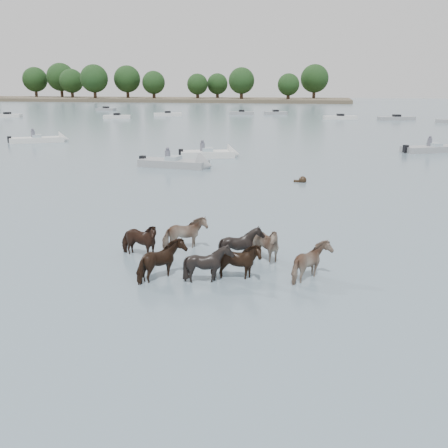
# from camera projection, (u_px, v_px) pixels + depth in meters

# --- Properties ---
(ground) EXTENTS (400.00, 400.00, 0.00)m
(ground) POSITION_uv_depth(u_px,v_px,m) (200.00, 281.00, 14.22)
(ground) COLOR #4A5F6A
(ground) RESTS_ON ground
(shoreline) EXTENTS (160.00, 30.00, 1.00)m
(shoreline) POSITION_uv_depth(u_px,v_px,m) (106.00, 99.00, 169.08)
(shoreline) COLOR #4C4233
(shoreline) RESTS_ON ground
(pony_herd) EXTENTS (6.93, 4.26, 1.29)m
(pony_herd) POSITION_uv_depth(u_px,v_px,m) (216.00, 252.00, 15.15)
(pony_herd) COLOR black
(pony_herd) RESTS_ON ground
(swimming_pony) EXTENTS (0.72, 0.44, 0.44)m
(swimming_pony) POSITION_uv_depth(u_px,v_px,m) (302.00, 180.00, 28.56)
(swimming_pony) COLOR black
(swimming_pony) RESTS_ON ground
(motorboat_a) EXTENTS (4.75, 2.82, 1.92)m
(motorboat_a) POSITION_uv_depth(u_px,v_px,m) (217.00, 154.00, 38.29)
(motorboat_a) COLOR silver
(motorboat_a) RESTS_ON ground
(motorboat_b) EXTENTS (5.34, 2.24, 1.92)m
(motorboat_b) POSITION_uv_depth(u_px,v_px,m) (184.00, 164.00, 33.57)
(motorboat_b) COLOR gray
(motorboat_b) RESTS_ON ground
(motorboat_c) EXTENTS (5.97, 4.20, 1.92)m
(motorboat_c) POSITION_uv_depth(u_px,v_px,m) (442.00, 149.00, 41.57)
(motorboat_c) COLOR gray
(motorboat_c) RESTS_ON ground
(motorboat_f) EXTENTS (5.42, 4.09, 1.92)m
(motorboat_f) POSITION_uv_depth(u_px,v_px,m) (46.00, 140.00, 48.34)
(motorboat_f) COLOR silver
(motorboat_f) RESTS_ON ground
(distant_flotilla) EXTENTS (103.77, 29.92, 0.93)m
(distant_flotilla) POSITION_uv_depth(u_px,v_px,m) (313.00, 116.00, 83.29)
(distant_flotilla) COLOR silver
(distant_flotilla) RESTS_ON ground
(treeline) EXTENTS (146.32, 22.55, 12.55)m
(treeline) POSITION_uv_depth(u_px,v_px,m) (89.00, 80.00, 168.43)
(treeline) COLOR #382619
(treeline) RESTS_ON ground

